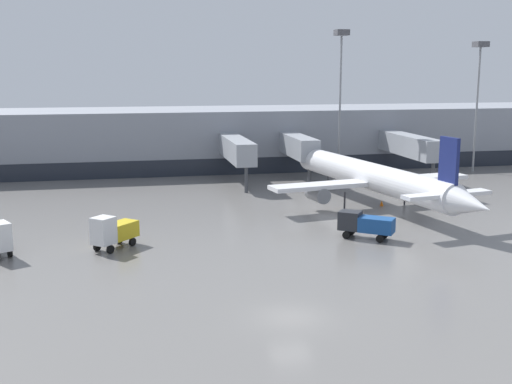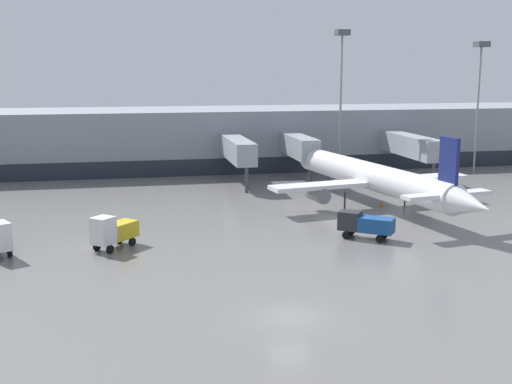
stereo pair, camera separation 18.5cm
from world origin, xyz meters
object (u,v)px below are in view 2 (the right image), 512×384
object	(u,v)px
traffic_cone_1	(382,203)
apron_light_mast_1	(480,70)
service_truck_1	(113,231)
apron_light_mast_2	(342,63)
service_truck_0	(365,224)
parked_jet_1	(373,177)

from	to	relation	value
traffic_cone_1	apron_light_mast_1	size ratio (longest dim) A/B	0.03
service_truck_1	apron_light_mast_1	size ratio (longest dim) A/B	0.23
apron_light_mast_2	service_truck_1	bearing A→B (deg)	-133.66
service_truck_0	apron_light_mast_1	xyz separation A→B (m)	(29.83, 33.03, 13.43)
traffic_cone_1	service_truck_0	bearing A→B (deg)	-118.54
service_truck_1	apron_light_mast_1	world-z (taller)	apron_light_mast_1
service_truck_0	traffic_cone_1	size ratio (longest dim) A/B	8.05
parked_jet_1	apron_light_mast_1	world-z (taller)	apron_light_mast_1
apron_light_mast_1	traffic_cone_1	bearing A→B (deg)	-138.53
service_truck_0	apron_light_mast_1	distance (m)	46.49
parked_jet_1	service_truck_1	xyz separation A→B (m)	(-27.73, -11.41, -1.77)
parked_jet_1	apron_light_mast_2	distance (m)	24.91
traffic_cone_1	apron_light_mast_2	size ratio (longest dim) A/B	0.03
service_truck_0	service_truck_1	size ratio (longest dim) A/B	1.14
parked_jet_1	traffic_cone_1	size ratio (longest dim) A/B	60.30
parked_jet_1	apron_light_mast_1	bearing A→B (deg)	-59.87
service_truck_0	apron_light_mast_1	world-z (taller)	apron_light_mast_1
traffic_cone_1	service_truck_1	bearing A→B (deg)	-158.15
service_truck_1	apron_light_mast_2	distance (m)	47.38
service_truck_1	apron_light_mast_1	distance (m)	62.31
parked_jet_1	apron_light_mast_1	distance (m)	33.66
apron_light_mast_1	apron_light_mast_2	distance (m)	20.74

